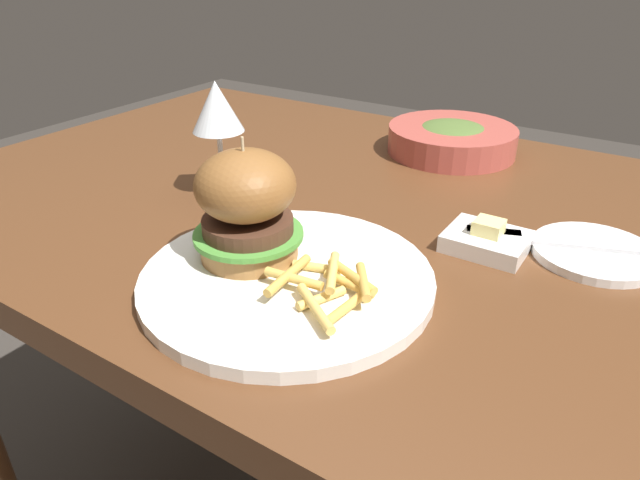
% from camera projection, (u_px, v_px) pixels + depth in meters
% --- Properties ---
extents(dining_table, '(1.23, 0.78, 0.74)m').
position_uv_depth(dining_table, '(355.00, 265.00, 0.80)').
color(dining_table, '#56331C').
rests_on(dining_table, ground).
extents(main_plate, '(0.30, 0.30, 0.01)m').
position_uv_depth(main_plate, '(287.00, 279.00, 0.58)').
color(main_plate, white).
rests_on(main_plate, dining_table).
extents(burger_sandwich, '(0.12, 0.12, 0.13)m').
position_uv_depth(burger_sandwich, '(247.00, 205.00, 0.58)').
color(burger_sandwich, '#9E6B38').
rests_on(burger_sandwich, main_plate).
extents(fries_pile, '(0.11, 0.11, 0.02)m').
position_uv_depth(fries_pile, '(327.00, 284.00, 0.53)').
color(fries_pile, '#EABC5B').
rests_on(fries_pile, main_plate).
extents(wine_glass, '(0.07, 0.07, 0.15)m').
position_uv_depth(wine_glass, '(217.00, 112.00, 0.73)').
color(wine_glass, silver).
rests_on(wine_glass, dining_table).
extents(bread_plate, '(0.13, 0.13, 0.01)m').
position_uv_depth(bread_plate, '(595.00, 253.00, 0.63)').
color(bread_plate, white).
rests_on(bread_plate, dining_table).
extents(table_knife, '(0.21, 0.09, 0.01)m').
position_uv_depth(table_knife, '(548.00, 241.00, 0.63)').
color(table_knife, silver).
rests_on(table_knife, bread_plate).
extents(butter_dish, '(0.09, 0.07, 0.04)m').
position_uv_depth(butter_dish, '(487.00, 240.00, 0.64)').
color(butter_dish, white).
rests_on(butter_dish, dining_table).
extents(soup_bowl, '(0.20, 0.20, 0.05)m').
position_uv_depth(soup_bowl, '(452.00, 138.00, 0.92)').
color(soup_bowl, '#B24C42').
rests_on(soup_bowl, dining_table).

